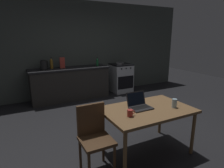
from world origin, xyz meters
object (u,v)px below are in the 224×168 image
(frying_pan, at_px, (120,63))
(dining_table, at_px, (147,113))
(bottle, at_px, (97,62))
(chair, at_px, (94,134))
(laptop, at_px, (139,105))
(electric_kettle, at_px, (44,65))
(drinking_glass, at_px, (174,103))
(bottle_b, at_px, (51,63))
(cereal_box, at_px, (62,63))
(coffee_mug, at_px, (130,113))
(stove_oven, at_px, (121,78))

(frying_pan, bearing_deg, dining_table, -112.64)
(bottle, bearing_deg, chair, -113.95)
(laptop, relative_size, electric_kettle, 1.27)
(chair, relative_size, frying_pan, 2.12)
(drinking_glass, height_order, bottle_b, bottle_b)
(dining_table, distance_m, cereal_box, 3.14)
(dining_table, height_order, electric_kettle, electric_kettle)
(chair, distance_m, bottle, 3.33)
(bottle, bearing_deg, coffee_mug, -105.40)
(drinking_glass, bearing_deg, dining_table, 159.66)
(laptop, distance_m, frying_pan, 3.23)
(coffee_mug, bearing_deg, bottle, 74.60)
(laptop, distance_m, bottle_b, 3.14)
(bottle_b, bearing_deg, electric_kettle, -159.09)
(frying_pan, relative_size, cereal_box, 1.46)
(stove_oven, height_order, bottle_b, bottle_b)
(coffee_mug, relative_size, cereal_box, 0.40)
(cereal_box, relative_size, bottle_b, 0.97)
(stove_oven, relative_size, dining_table, 0.68)
(electric_kettle, bearing_deg, coffee_mug, -78.87)
(chair, distance_m, electric_kettle, 3.10)
(laptop, bearing_deg, cereal_box, 97.81)
(frying_pan, xyz_separation_m, bottle_b, (-2.05, 0.11, 0.12))
(laptop, bearing_deg, bottle, 78.61)
(dining_table, height_order, cereal_box, cereal_box)
(stove_oven, xyz_separation_m, bottle, (-0.82, -0.05, 0.57))
(electric_kettle, xyz_separation_m, coffee_mug, (0.62, -3.16, -0.26))
(chair, bearing_deg, bottle, 65.68)
(electric_kettle, distance_m, bottle, 1.48)
(dining_table, relative_size, coffee_mug, 11.30)
(chair, relative_size, coffee_mug, 7.73)
(frying_pan, bearing_deg, bottle_b, 176.96)
(laptop, height_order, drinking_glass, laptop)
(dining_table, bearing_deg, cereal_box, 99.46)
(dining_table, xyz_separation_m, laptop, (-0.08, 0.09, 0.11))
(cereal_box, bearing_deg, drinking_glass, -74.35)
(coffee_mug, distance_m, drinking_glass, 0.76)
(stove_oven, xyz_separation_m, frying_pan, (-0.05, -0.03, 0.47))
(stove_oven, bearing_deg, chair, -125.28)
(electric_kettle, bearing_deg, cereal_box, 2.37)
(electric_kettle, xyz_separation_m, bottle_b, (0.21, 0.08, 0.02))
(frying_pan, xyz_separation_m, drinking_glass, (-0.87, -3.16, -0.14))
(dining_table, relative_size, drinking_glass, 9.92)
(bottle, height_order, coffee_mug, bottle)
(dining_table, relative_size, laptop, 4.09)
(laptop, xyz_separation_m, drinking_glass, (0.47, -0.23, 0.02))
(bottle, distance_m, coffee_mug, 3.24)
(bottle, xyz_separation_m, cereal_box, (-1.00, 0.07, 0.03))
(laptop, height_order, bottle, bottle)
(bottle, distance_m, frying_pan, 0.78)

